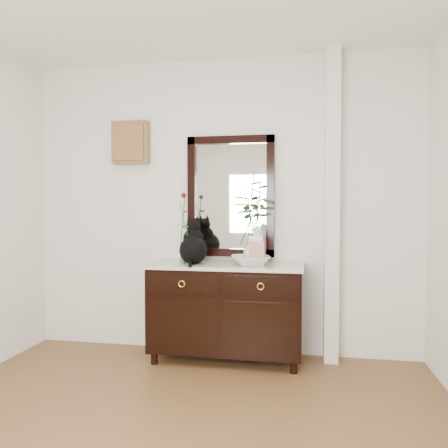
% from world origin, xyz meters
% --- Properties ---
extents(wall_back, '(3.60, 0.04, 2.70)m').
position_xyz_m(wall_back, '(0.00, 1.98, 1.35)').
color(wall_back, white).
rests_on(wall_back, ground).
extents(pilaster, '(0.12, 0.20, 2.70)m').
position_xyz_m(pilaster, '(1.00, 1.90, 1.35)').
color(pilaster, white).
rests_on(pilaster, ground).
extents(sideboard, '(1.33, 0.52, 0.82)m').
position_xyz_m(sideboard, '(0.10, 1.73, 0.47)').
color(sideboard, black).
rests_on(sideboard, ground).
extents(wall_mirror, '(0.80, 0.06, 1.10)m').
position_xyz_m(wall_mirror, '(0.10, 1.97, 1.44)').
color(wall_mirror, black).
rests_on(wall_mirror, wall_back).
extents(key_cabinet, '(0.35, 0.10, 0.40)m').
position_xyz_m(key_cabinet, '(-0.85, 1.94, 1.95)').
color(key_cabinet, brown).
rests_on(key_cabinet, wall_back).
extents(cat, '(0.35, 0.40, 0.40)m').
position_xyz_m(cat, '(-0.18, 1.70, 1.05)').
color(cat, black).
rests_on(cat, sideboard).
extents(lotus_bowl, '(0.40, 0.40, 0.08)m').
position_xyz_m(lotus_bowl, '(0.32, 1.68, 0.89)').
color(lotus_bowl, white).
rests_on(lotus_bowl, sideboard).
extents(vase_branches, '(0.41, 0.41, 0.78)m').
position_xyz_m(vase_branches, '(0.32, 1.68, 1.26)').
color(vase_branches, silver).
rests_on(vase_branches, lotus_bowl).
extents(bud_vase_rose, '(0.09, 0.09, 0.63)m').
position_xyz_m(bud_vase_rose, '(-0.27, 1.66, 1.16)').
color(bud_vase_rose, '#2B632A').
rests_on(bud_vase_rose, sideboard).
extents(ginger_jar, '(0.13, 0.13, 0.34)m').
position_xyz_m(ginger_jar, '(0.38, 1.68, 1.02)').
color(ginger_jar, silver).
rests_on(ginger_jar, sideboard).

